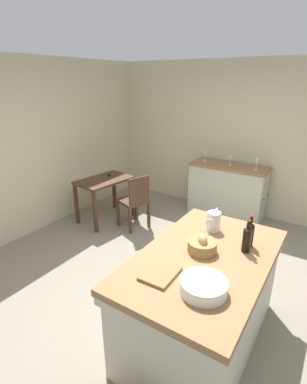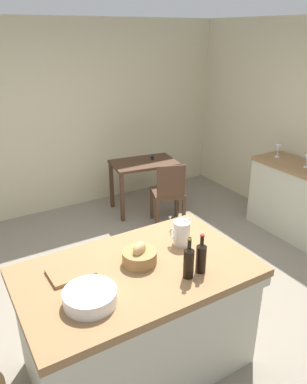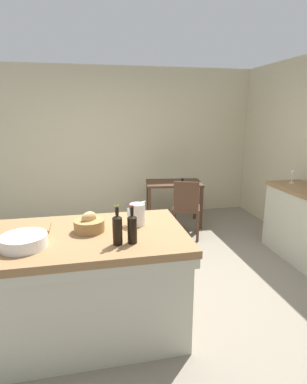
{
  "view_description": "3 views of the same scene",
  "coord_description": "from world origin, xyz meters",
  "px_view_note": "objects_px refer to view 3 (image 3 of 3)",
  "views": [
    {
      "loc": [
        -2.44,
        -1.32,
        2.27
      ],
      "look_at": [
        0.32,
        0.48,
        1.0
      ],
      "focal_mm": 27.4,
      "sensor_mm": 36.0,
      "label": 1
    },
    {
      "loc": [
        -1.48,
        -2.48,
        2.43
      ],
      "look_at": [
        0.37,
        0.61,
        0.87
      ],
      "focal_mm": 34.93,
      "sensor_mm": 36.0,
      "label": 2
    },
    {
      "loc": [
        -0.38,
        -2.93,
        1.84
      ],
      "look_at": [
        0.34,
        0.5,
        0.94
      ],
      "focal_mm": 28.98,
      "sensor_mm": 36.0,
      "label": 3
    }
  ],
  "objects_px": {
    "island_table": "(86,280)",
    "wine_glass_middle": "(292,175)",
    "cutting_board": "(32,228)",
    "wooden_chair": "(186,207)",
    "wine_bottle_amber": "(117,229)",
    "pitcher": "(137,214)",
    "wash_bowl": "(24,241)",
    "writing_desk": "(174,189)",
    "wine_bottle_dark": "(132,228)",
    "bread_basket": "(89,224)"
  },
  "relations": [
    {
      "from": "island_table",
      "to": "wine_glass_middle",
      "type": "xyz_separation_m",
      "value": [
        2.73,
        1.21,
        0.55
      ]
    },
    {
      "from": "wash_bowl",
      "to": "cutting_board",
      "type": "distance_m",
      "value": 0.35
    },
    {
      "from": "cutting_board",
      "to": "wine_bottle_dark",
      "type": "xyz_separation_m",
      "value": [
        0.78,
        -0.43,
        0.11
      ]
    },
    {
      "from": "wash_bowl",
      "to": "wine_glass_middle",
      "type": "height_order",
      "value": "wine_glass_middle"
    },
    {
      "from": "wine_bottle_dark",
      "to": "pitcher",
      "type": "bearing_deg",
      "value": 75.84
    },
    {
      "from": "wine_bottle_dark",
      "to": "wine_glass_middle",
      "type": "xyz_separation_m",
      "value": [
        2.36,
        1.46,
        0.02
      ]
    },
    {
      "from": "wooden_chair",
      "to": "wine_bottle_dark",
      "type": "relative_size",
      "value": 3.06
    },
    {
      "from": "wine_bottle_dark",
      "to": "bread_basket",
      "type": "bearing_deg",
      "value": 135.84
    },
    {
      "from": "wash_bowl",
      "to": "bread_basket",
      "type": "height_order",
      "value": "bread_basket"
    },
    {
      "from": "pitcher",
      "to": "bread_basket",
      "type": "distance_m",
      "value": 0.41
    },
    {
      "from": "wooden_chair",
      "to": "wine_bottle_amber",
      "type": "xyz_separation_m",
      "value": [
        -1.19,
        -2.06,
        0.53
      ]
    },
    {
      "from": "bread_basket",
      "to": "wine_bottle_amber",
      "type": "bearing_deg",
      "value": -56.83
    },
    {
      "from": "wooden_chair",
      "to": "bread_basket",
      "type": "xyz_separation_m",
      "value": [
        -1.4,
        -1.75,
        0.47
      ]
    },
    {
      "from": "wooden_chair",
      "to": "cutting_board",
      "type": "bearing_deg",
      "value": -138.95
    },
    {
      "from": "wine_bottle_amber",
      "to": "writing_desk",
      "type": "bearing_deg",
      "value": 66.36
    },
    {
      "from": "bread_basket",
      "to": "cutting_board",
      "type": "distance_m",
      "value": 0.49
    },
    {
      "from": "writing_desk",
      "to": "cutting_board",
      "type": "distance_m",
      "value": 2.91
    },
    {
      "from": "pitcher",
      "to": "wine_bottle_amber",
      "type": "bearing_deg",
      "value": -118.28
    },
    {
      "from": "cutting_board",
      "to": "wine_glass_middle",
      "type": "relative_size",
      "value": 1.79
    },
    {
      "from": "pitcher",
      "to": "cutting_board",
      "type": "relative_size",
      "value": 0.79
    },
    {
      "from": "cutting_board",
      "to": "wooden_chair",
      "type": "bearing_deg",
      "value": 41.05
    },
    {
      "from": "wine_bottle_amber",
      "to": "wine_glass_middle",
      "type": "bearing_deg",
      "value": 30.65
    },
    {
      "from": "wine_bottle_amber",
      "to": "island_table",
      "type": "bearing_deg",
      "value": 133.99
    },
    {
      "from": "bread_basket",
      "to": "cutting_board",
      "type": "height_order",
      "value": "bread_basket"
    },
    {
      "from": "writing_desk",
      "to": "wine_glass_middle",
      "type": "relative_size",
      "value": 5.93
    },
    {
      "from": "island_table",
      "to": "bread_basket",
      "type": "distance_m",
      "value": 0.48
    },
    {
      "from": "wine_glass_middle",
      "to": "wine_bottle_dark",
      "type": "bearing_deg",
      "value": -148.32
    },
    {
      "from": "cutting_board",
      "to": "wash_bowl",
      "type": "bearing_deg",
      "value": -89.34
    },
    {
      "from": "wine_bottle_dark",
      "to": "wine_glass_middle",
      "type": "relative_size",
      "value": 1.79
    },
    {
      "from": "island_table",
      "to": "wine_glass_middle",
      "type": "bearing_deg",
      "value": 23.87
    },
    {
      "from": "wash_bowl",
      "to": "wooden_chair",
      "type": "bearing_deg",
      "value": 46.65
    },
    {
      "from": "wine_bottle_dark",
      "to": "wine_glass_middle",
      "type": "bearing_deg",
      "value": 31.68
    },
    {
      "from": "cutting_board",
      "to": "wine_bottle_amber",
      "type": "xyz_separation_m",
      "value": [
        0.67,
        -0.44,
        0.11
      ]
    },
    {
      "from": "bread_basket",
      "to": "wine_bottle_dark",
      "type": "relative_size",
      "value": 0.85
    },
    {
      "from": "island_table",
      "to": "wine_bottle_dark",
      "type": "relative_size",
      "value": 5.65
    },
    {
      "from": "wash_bowl",
      "to": "bread_basket",
      "type": "bearing_deg",
      "value": 25.28
    },
    {
      "from": "wooden_chair",
      "to": "wine_bottle_dark",
      "type": "xyz_separation_m",
      "value": [
        -1.09,
        -2.06,
        0.53
      ]
    },
    {
      "from": "cutting_board",
      "to": "island_table",
      "type": "bearing_deg",
      "value": -22.97
    },
    {
      "from": "bread_basket",
      "to": "cutting_board",
      "type": "xyz_separation_m",
      "value": [
        -0.47,
        0.13,
        -0.05
      ]
    },
    {
      "from": "bread_basket",
      "to": "wine_bottle_dark",
      "type": "height_order",
      "value": "wine_bottle_dark"
    },
    {
      "from": "writing_desk",
      "to": "cutting_board",
      "type": "xyz_separation_m",
      "value": [
        -1.84,
        -2.23,
        0.3
      ]
    },
    {
      "from": "wine_bottle_amber",
      "to": "cutting_board",
      "type": "bearing_deg",
      "value": 146.86
    },
    {
      "from": "island_table",
      "to": "wine_glass_middle",
      "type": "height_order",
      "value": "wine_glass_middle"
    },
    {
      "from": "pitcher",
      "to": "wash_bowl",
      "type": "xyz_separation_m",
      "value": [
        -0.87,
        -0.29,
        -0.05
      ]
    },
    {
      "from": "wooden_chair",
      "to": "wash_bowl",
      "type": "distance_m",
      "value": 2.75
    },
    {
      "from": "wooden_chair",
      "to": "pitcher",
      "type": "xyz_separation_m",
      "value": [
        -0.99,
        -1.69,
        0.51
      ]
    },
    {
      "from": "wash_bowl",
      "to": "bread_basket",
      "type": "relative_size",
      "value": 1.34
    },
    {
      "from": "bread_basket",
      "to": "writing_desk",
      "type": "bearing_deg",
      "value": 59.84
    },
    {
      "from": "writing_desk",
      "to": "wash_bowl",
      "type": "height_order",
      "value": "wash_bowl"
    },
    {
      "from": "island_table",
      "to": "writing_desk",
      "type": "height_order",
      "value": "island_table"
    }
  ]
}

